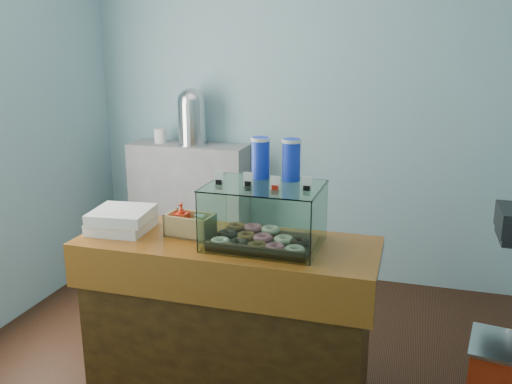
% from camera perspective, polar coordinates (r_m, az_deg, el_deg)
% --- Properties ---
extents(ground, '(3.50, 3.50, 0.00)m').
position_cam_1_polar(ground, '(3.51, -1.42, -17.64)').
color(ground, black).
rests_on(ground, ground).
extents(room_shell, '(3.54, 3.04, 2.82)m').
position_cam_1_polar(room_shell, '(2.95, -1.11, 11.37)').
color(room_shell, '#7EACB8').
rests_on(room_shell, ground).
extents(counter, '(1.60, 0.60, 0.90)m').
position_cam_1_polar(counter, '(3.07, -2.97, -12.90)').
color(counter, '#482D0E').
rests_on(counter, ground).
extents(back_shelf, '(1.00, 0.32, 1.10)m').
position_cam_1_polar(back_shelf, '(4.70, -6.99, -1.62)').
color(back_shelf, '#979799').
rests_on(back_shelf, ground).
extents(display_case, '(0.59, 0.44, 0.54)m').
position_cam_1_polar(display_case, '(2.80, 1.01, -2.00)').
color(display_case, black).
rests_on(display_case, counter).
extents(condiment_crate, '(0.26, 0.18, 0.18)m').
position_cam_1_polar(condiment_crate, '(2.97, -7.10, -3.38)').
color(condiment_crate, tan).
rests_on(condiment_crate, counter).
extents(pastry_boxes, '(0.35, 0.34, 0.12)m').
position_cam_1_polar(pastry_boxes, '(3.11, -13.95, -2.86)').
color(pastry_boxes, white).
rests_on(pastry_boxes, counter).
extents(coffee_urn, '(0.25, 0.25, 0.47)m').
position_cam_1_polar(coffee_urn, '(4.51, -6.79, 8.02)').
color(coffee_urn, silver).
rests_on(coffee_urn, back_shelf).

